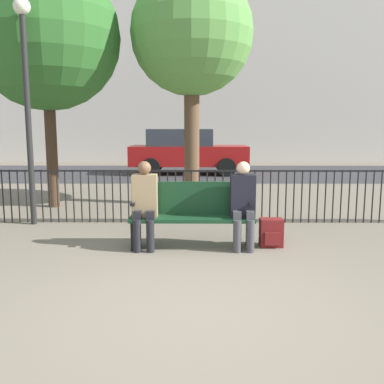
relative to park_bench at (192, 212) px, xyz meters
The scene contains 12 objects.
ground_plane 2.23m from the park_bench, 90.00° to the right, with size 80.00×80.00×0.00m, color #706656.
park_bench is the anchor object (origin of this frame).
seated_person_0 0.69m from the park_bench, 169.04° to the right, with size 0.34×0.39×1.23m.
seated_person_1 0.74m from the park_bench, 10.23° to the right, with size 0.34×0.39×1.23m.
backpack 1.17m from the park_bench, ahead, with size 0.32×0.27×0.40m.
fence_railing 1.53m from the park_bench, 90.61° to the left, with size 9.01×0.03×0.95m.
tree_0 4.53m from the park_bench, 90.39° to the left, with size 2.56×2.56×4.90m.
tree_1 5.24m from the park_bench, 134.16° to the left, with size 3.01×3.01×5.04m.
lamp_post 3.72m from the park_bench, 153.37° to the left, with size 0.28×0.28×3.79m.
street_surface 9.84m from the park_bench, 90.00° to the left, with size 24.00×6.00×0.01m.
parked_car_0 9.55m from the park_bench, 91.53° to the left, with size 4.20×1.94×1.62m.
building_facade 19.30m from the park_bench, 90.00° to the left, with size 20.00×6.00×15.78m.
Camera 1 is at (0.03, -3.79, 1.70)m, focal length 40.00 mm.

